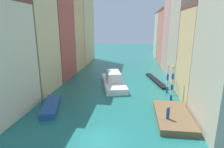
{
  "coord_description": "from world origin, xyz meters",
  "views": [
    {
      "loc": [
        3.22,
        -15.77,
        10.85
      ],
      "look_at": [
        -1.15,
        19.79,
        1.5
      ],
      "focal_mm": 29.92,
      "sensor_mm": 36.0,
      "label": 1
    }
  ],
  "objects": [
    {
      "name": "building_left_2",
      "position": [
        -13.67,
        21.25,
        10.01
      ],
      "size": [
        6.99,
        8.65,
        19.99
      ],
      "color": "#B25147",
      "rests_on": "ground"
    },
    {
      "name": "building_left_1",
      "position": [
        -13.67,
        12.79,
        8.03
      ],
      "size": [
        6.99,
        7.94,
        16.03
      ],
      "color": "beige",
      "rests_on": "ground"
    },
    {
      "name": "mooring_pole_1",
      "position": [
        8.68,
        14.29,
        2.34
      ],
      "size": [
        0.33,
        0.33,
        4.59
      ],
      "color": "#1E479E",
      "rests_on": "ground"
    },
    {
      "name": "building_right_2",
      "position": [
        13.67,
        21.5,
        8.63
      ],
      "size": [
        6.99,
        9.8,
        17.25
      ],
      "color": "#BCB299",
      "rests_on": "ground"
    },
    {
      "name": "person_on_dock",
      "position": [
        7.1,
        3.82,
        1.42
      ],
      "size": [
        0.36,
        0.36,
        1.57
      ],
      "color": "#234C93",
      "rests_on": "waterfront_dock"
    },
    {
      "name": "gondola_black",
      "position": [
        7.51,
        20.82,
        0.19
      ],
      "size": [
        3.42,
        10.14,
        0.38
      ],
      "color": "black",
      "rests_on": "ground"
    },
    {
      "name": "mooring_pole_0",
      "position": [
        8.8,
        11.15,
        2.69
      ],
      "size": [
        0.38,
        0.38,
        5.27
      ],
      "color": "#1E479E",
      "rests_on": "ground"
    },
    {
      "name": "vaporetto_white",
      "position": [
        -0.57,
        17.08,
        0.92
      ],
      "size": [
        6.04,
        11.35,
        2.66
      ],
      "color": "white",
      "rests_on": "ground"
    },
    {
      "name": "motorboat_0",
      "position": [
        -7.74,
        6.21,
        0.39
      ],
      "size": [
        3.58,
        6.87,
        0.77
      ],
      "color": "#234C93",
      "rests_on": "ground"
    },
    {
      "name": "waterfront_dock",
      "position": [
        7.97,
        5.24,
        0.35
      ],
      "size": [
        3.95,
        7.81,
        0.7
      ],
      "color": "brown",
      "rests_on": "ground"
    },
    {
      "name": "building_left_4",
      "position": [
        -13.67,
        39.71,
        10.06
      ],
      "size": [
        6.99,
        12.07,
        20.09
      ],
      "color": "beige",
      "rests_on": "ground"
    },
    {
      "name": "building_right_3",
      "position": [
        13.67,
        30.79,
        10.92
      ],
      "size": [
        6.99,
        8.86,
        21.81
      ],
      "color": "tan",
      "rests_on": "ground"
    },
    {
      "name": "building_right_4",
      "position": [
        13.67,
        41.32,
        7.8
      ],
      "size": [
        6.99,
        12.12,
        15.57
      ],
      "color": "#C6705B",
      "rests_on": "ground"
    },
    {
      "name": "mooring_pole_2",
      "position": [
        8.9,
        15.9,
        2.27
      ],
      "size": [
        0.32,
        0.32,
        4.44
      ],
      "color": "#1E479E",
      "rests_on": "ground"
    },
    {
      "name": "ground_plane",
      "position": [
        0.0,
        24.5,
        0.0
      ],
      "size": [
        154.0,
        154.0,
        0.0
      ],
      "primitive_type": "plane",
      "color": "#1E6B66"
    },
    {
      "name": "building_left_3",
      "position": [
        -13.67,
        29.54,
        9.67
      ],
      "size": [
        6.99,
        7.78,
        19.32
      ],
      "color": "#DBB77A",
      "rests_on": "ground"
    },
    {
      "name": "building_right_1",
      "position": [
        13.67,
        12.28,
        6.84
      ],
      "size": [
        6.99,
        8.3,
        13.65
      ],
      "color": "#DBB77A",
      "rests_on": "ground"
    },
    {
      "name": "building_right_5",
      "position": [
        13.67,
        52.82,
        7.69
      ],
      "size": [
        6.99,
        10.2,
        15.36
      ],
      "color": "#BCB299",
      "rests_on": "ground"
    }
  ]
}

